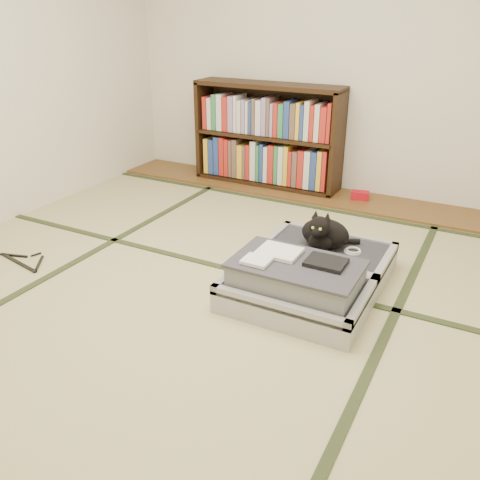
% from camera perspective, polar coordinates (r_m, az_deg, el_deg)
% --- Properties ---
extents(floor, '(4.50, 4.50, 0.00)m').
position_cam_1_polar(floor, '(2.93, -4.10, -6.78)').
color(floor, tan).
rests_on(floor, ground).
extents(wood_strip, '(4.00, 0.50, 0.02)m').
position_cam_1_polar(wood_strip, '(4.58, 9.18, 4.98)').
color(wood_strip, brown).
rests_on(wood_strip, ground).
extents(red_item, '(0.17, 0.12, 0.07)m').
position_cam_1_polar(red_item, '(4.51, 13.32, 4.90)').
color(red_item, '#AE0D18').
rests_on(red_item, wood_strip).
extents(room_shell, '(4.50, 4.50, 4.50)m').
position_cam_1_polar(room_shell, '(2.51, -5.18, 23.11)').
color(room_shell, white).
rests_on(room_shell, ground).
extents(tatami_borders, '(4.00, 4.50, 0.01)m').
position_cam_1_polar(tatami_borders, '(3.30, 0.40, -2.80)').
color(tatami_borders, '#2D381E').
rests_on(tatami_borders, ground).
extents(bookcase, '(1.36, 0.31, 0.92)m').
position_cam_1_polar(bookcase, '(4.73, 3.09, 11.44)').
color(bookcase, black).
rests_on(bookcase, wood_strip).
extents(suitcase, '(0.78, 1.04, 0.31)m').
position_cam_1_polar(suitcase, '(2.99, 7.74, -3.87)').
color(suitcase, '#A5A5A9').
rests_on(suitcase, floor).
extents(cat, '(0.35, 0.35, 0.28)m').
position_cam_1_polar(cat, '(3.18, 9.43, 0.73)').
color(cat, black).
rests_on(cat, suitcase).
extents(cable_coil, '(0.11, 0.11, 0.03)m').
position_cam_1_polar(cable_coil, '(3.20, 12.55, -1.21)').
color(cable_coil, white).
rests_on(cable_coil, suitcase).
extents(hanger, '(0.42, 0.23, 0.01)m').
position_cam_1_polar(hanger, '(3.64, -23.19, -2.16)').
color(hanger, black).
rests_on(hanger, floor).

